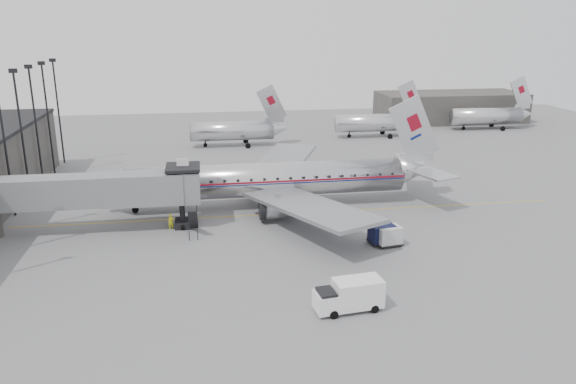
% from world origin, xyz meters
% --- Properties ---
extents(ground, '(160.00, 160.00, 0.00)m').
position_xyz_m(ground, '(0.00, 0.00, 0.00)').
color(ground, slate).
rests_on(ground, ground).
extents(hangar, '(30.00, 12.00, 6.00)m').
position_xyz_m(hangar, '(45.00, 60.00, 3.00)').
color(hangar, '#3C3937').
rests_on(hangar, ground).
extents(apron_line, '(60.00, 0.15, 0.01)m').
position_xyz_m(apron_line, '(3.00, 6.00, 0.01)').
color(apron_line, gold).
rests_on(apron_line, ground).
extents(jet_bridge, '(21.00, 6.20, 7.10)m').
position_xyz_m(jet_bridge, '(-16.66, 3.67, 4.18)').
color(jet_bridge, slate).
rests_on(jet_bridge, ground).
extents(floodlight_masts, '(0.90, 42.25, 15.25)m').
position_xyz_m(floodlight_masts, '(-27.50, 13.00, 8.36)').
color(floodlight_masts, black).
rests_on(floodlight_masts, ground).
extents(distant_aircraft_near, '(16.39, 3.20, 10.26)m').
position_xyz_m(distant_aircraft_near, '(-1.79, 42.00, 2.73)').
color(distant_aircraft_near, silver).
rests_on(distant_aircraft_near, ground).
extents(distant_aircraft_mid, '(16.39, 3.20, 10.26)m').
position_xyz_m(distant_aircraft_mid, '(24.21, 46.00, 2.73)').
color(distant_aircraft_mid, silver).
rests_on(distant_aircraft_mid, ground).
extents(distant_aircraft_far, '(16.39, 3.20, 10.26)m').
position_xyz_m(distant_aircraft_far, '(48.21, 50.00, 2.73)').
color(distant_aircraft_far, silver).
rests_on(distant_aircraft_far, ground).
extents(airliner, '(39.21, 36.36, 12.41)m').
position_xyz_m(airliner, '(0.78, 9.01, 3.12)').
color(airliner, silver).
rests_on(airliner, ground).
extents(service_van, '(5.17, 2.48, 2.34)m').
position_xyz_m(service_van, '(3.14, -16.01, 1.23)').
color(service_van, white).
rests_on(service_van, ground).
extents(baggage_cart_navy, '(2.63, 2.15, 1.88)m').
position_xyz_m(baggage_cart_navy, '(9.50, -3.97, 1.00)').
color(baggage_cart_navy, black).
rests_on(baggage_cart_navy, ground).
extents(baggage_cart_white, '(2.65, 2.20, 1.86)m').
position_xyz_m(baggage_cart_white, '(9.98, -4.48, 0.99)').
color(baggage_cart_white, '#BABABC').
rests_on(baggage_cart_white, ground).
extents(ramp_worker, '(0.68, 0.54, 1.62)m').
position_xyz_m(ramp_worker, '(-10.46, 3.00, 0.81)').
color(ramp_worker, yellow).
rests_on(ramp_worker, ground).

